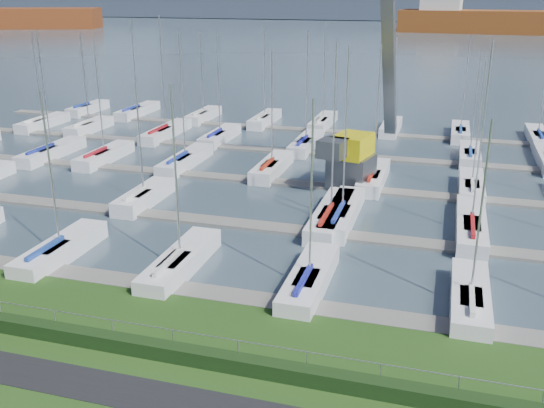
% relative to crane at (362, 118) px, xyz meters
% --- Properties ---
extents(path, '(160.00, 2.00, 0.04)m').
position_rel_crane_xyz_m(path, '(-2.99, -30.55, -5.32)').
color(path, black).
rests_on(path, grass).
extents(water, '(800.00, 540.00, 0.20)m').
position_rel_crane_xyz_m(water, '(-2.99, 232.45, -5.73)').
color(water, '#3D4E5A').
extents(hedge, '(80.00, 0.70, 0.70)m').
position_rel_crane_xyz_m(hedge, '(-2.99, -27.95, -4.98)').
color(hedge, black).
rests_on(hedge, grass).
extents(fence, '(80.00, 0.04, 0.04)m').
position_rel_crane_xyz_m(fence, '(-2.99, -27.55, -4.13)').
color(fence, '#989CA0').
rests_on(fence, grass).
extents(foothill, '(900.00, 80.00, 12.00)m').
position_rel_crane_xyz_m(foothill, '(-2.99, 302.45, 0.67)').
color(foothill, '#3D475A').
rests_on(foothill, water).
extents(docks, '(90.00, 41.60, 0.25)m').
position_rel_crane_xyz_m(docks, '(-2.99, -1.55, -5.55)').
color(docks, gray).
rests_on(docks, water).
extents(crane, '(5.03, 13.43, 22.35)m').
position_rel_crane_xyz_m(crane, '(0.00, 0.00, 0.00)').
color(crane, '#505157').
rests_on(crane, water).
extents(cargo_ship_mid, '(96.74, 24.87, 21.50)m').
position_rel_crane_xyz_m(cargo_ship_mid, '(29.86, 191.30, -1.75)').
color(cargo_ship_mid, brown).
rests_on(cargo_ship_mid, water).
extents(sailboat_fleet, '(76.08, 49.77, 13.08)m').
position_rel_crane_xyz_m(sailboat_fleet, '(-5.38, 1.28, 0.06)').
color(sailboat_fleet, '#9F1F15').
rests_on(sailboat_fleet, water).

